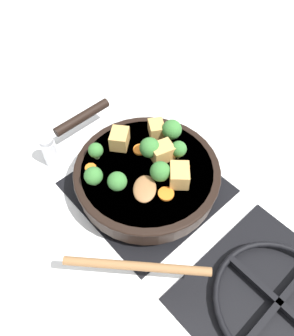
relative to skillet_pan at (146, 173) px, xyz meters
The scene contains 21 objects.
ground_plane 0.06m from the skillet_pan, 91.56° to the left, with size 2.40×2.40×0.00m, color white.
front_burner_grate 0.04m from the skillet_pan, 91.56° to the left, with size 0.31×0.31×0.03m.
rear_burner_grate 0.36m from the skillet_pan, 90.01° to the left, with size 0.31×0.31×0.03m.
skillet_pan is the anchor object (origin of this frame).
wooden_spoon 0.16m from the skillet_pan, 43.90° to the left, with size 0.26×0.25×0.02m.
tofu_cube_center_large 0.11m from the skillet_pan, 145.39° to the right, with size 0.04×0.03×0.03m, color tan.
tofu_cube_near_handle 0.06m from the skillet_pan, behind, with size 0.05×0.04×0.04m, color tan.
tofu_cube_east_chunk 0.10m from the skillet_pan, 90.14° to the right, with size 0.05×0.04×0.04m, color tan.
tofu_cube_west_chunk 0.09m from the skillet_pan, 110.40° to the left, with size 0.05×0.04×0.04m, color tan.
broccoli_floret_near_spoon 0.06m from the skillet_pan, 145.10° to the right, with size 0.05×0.05×0.05m.
broccoli_floret_center_top 0.09m from the skillet_pan, ahead, with size 0.04×0.04×0.05m.
broccoli_floret_east_rim 0.12m from the skillet_pan, 56.58° to the right, with size 0.03×0.03×0.04m.
broccoli_floret_west_rim 0.12m from the skillet_pan, 166.03° to the right, with size 0.05×0.05×0.05m.
broccoli_floret_north_edge 0.09m from the skillet_pan, 161.81° to the left, with size 0.04×0.04×0.04m.
broccoli_floret_south_cluster 0.07m from the skillet_pan, 95.64° to the left, with size 0.04×0.04×0.05m.
broccoli_floret_mid_floret 0.13m from the skillet_pan, 20.90° to the right, with size 0.04×0.04×0.05m.
carrot_slice_orange_thin 0.08m from the skillet_pan, 137.50° to the left, with size 0.03×0.03×0.01m, color orange.
carrot_slice_near_center 0.08m from the skillet_pan, 77.99° to the left, with size 0.03×0.03×0.01m, color orange.
carrot_slice_edge_slice 0.06m from the skillet_pan, 116.21° to the right, with size 0.03×0.03×0.01m, color orange.
carrot_slice_under_broccoli 0.12m from the skillet_pan, 40.49° to the right, with size 0.02×0.02×0.01m, color orange.
salt_shaker 0.25m from the skillet_pan, 60.12° to the right, with size 0.04×0.04×0.09m.
Camera 1 is at (0.29, 0.32, 0.65)m, focal length 35.00 mm.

